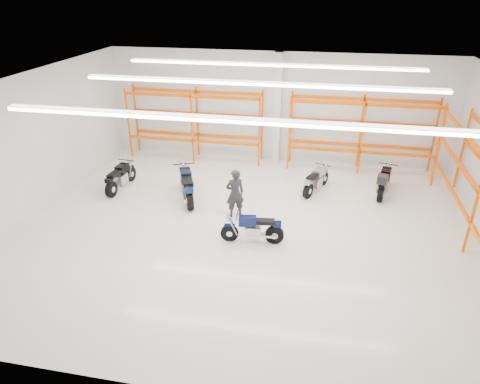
% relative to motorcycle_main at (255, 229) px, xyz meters
% --- Properties ---
extents(ground, '(14.00, 14.00, 0.00)m').
position_rel_motorcycle_main_xyz_m(ground, '(-0.18, 0.64, -0.43)').
color(ground, silver).
rests_on(ground, ground).
extents(room_shell, '(14.02, 12.02, 4.51)m').
position_rel_motorcycle_main_xyz_m(room_shell, '(-0.18, 0.67, 2.85)').
color(room_shell, white).
rests_on(room_shell, ground).
extents(motorcycle_main, '(1.86, 0.62, 0.91)m').
position_rel_motorcycle_main_xyz_m(motorcycle_main, '(0.00, 0.00, 0.00)').
color(motorcycle_main, black).
rests_on(motorcycle_main, ground).
extents(motorcycle_back_a, '(0.66, 1.99, 0.98)m').
position_rel_motorcycle_main_xyz_m(motorcycle_back_a, '(-5.44, 2.56, 0.03)').
color(motorcycle_back_a, black).
rests_on(motorcycle_back_a, ground).
extents(motorcycle_back_b, '(1.13, 2.16, 1.13)m').
position_rel_motorcycle_main_xyz_m(motorcycle_back_b, '(-2.77, 2.23, 0.10)').
color(motorcycle_back_b, black).
rests_on(motorcycle_back_b, ground).
extents(motorcycle_back_c, '(0.92, 1.75, 0.91)m').
position_rel_motorcycle_main_xyz_m(motorcycle_back_c, '(1.60, 3.73, 0.00)').
color(motorcycle_back_c, black).
rests_on(motorcycle_back_c, ground).
extents(motorcycle_back_d, '(0.85, 2.07, 1.07)m').
position_rel_motorcycle_main_xyz_m(motorcycle_back_d, '(3.99, 3.91, 0.09)').
color(motorcycle_back_d, black).
rests_on(motorcycle_back_d, ground).
extents(standing_man, '(0.72, 0.62, 1.65)m').
position_rel_motorcycle_main_xyz_m(standing_man, '(-0.89, 1.41, 0.40)').
color(standing_man, black).
rests_on(standing_man, ground).
extents(structural_column, '(0.32, 0.32, 4.50)m').
position_rel_motorcycle_main_xyz_m(structural_column, '(-0.18, 6.46, 1.82)').
color(structural_column, white).
rests_on(structural_column, ground).
extents(pallet_racking_back_left, '(5.67, 0.87, 3.00)m').
position_rel_motorcycle_main_xyz_m(pallet_racking_back_left, '(-3.58, 6.12, 1.36)').
color(pallet_racking_back_left, '#FF5700').
rests_on(pallet_racking_back_left, ground).
extents(pallet_racking_back_right, '(5.67, 0.87, 3.00)m').
position_rel_motorcycle_main_xyz_m(pallet_racking_back_right, '(3.22, 6.12, 1.36)').
color(pallet_racking_back_right, '#FF5700').
rests_on(pallet_racking_back_right, ground).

